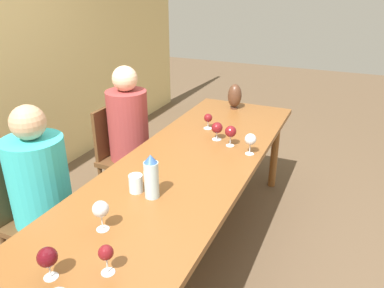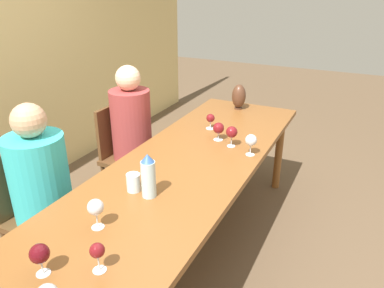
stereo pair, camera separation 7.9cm
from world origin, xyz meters
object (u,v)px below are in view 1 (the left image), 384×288
object	(u,v)px
wine_glass_4	(101,209)
person_far	(130,135)
wine_glass_0	(47,258)
wine_glass_1	(106,253)
wine_glass_2	(217,128)
chair_far	(124,153)
vase	(235,96)
water_bottle	(152,177)
wine_glass_6	(250,140)
water_tumbler	(136,183)
wine_glass_7	(208,118)
chair_near	(37,213)
wine_glass_3	(231,132)
person_near	(43,195)

from	to	relation	value
wine_glass_4	person_far	bearing A→B (deg)	27.61
wine_glass_0	wine_glass_1	distance (m)	0.23
wine_glass_2	chair_far	distance (m)	0.93
vase	chair_far	xyz separation A→B (m)	(-0.75, 0.74, -0.40)
water_bottle	chair_far	xyz separation A→B (m)	(0.90, 0.81, -0.40)
wine_glass_0	wine_glass_6	distance (m)	1.51
water_tumbler	wine_glass_7	xyz separation A→B (m)	(1.07, -0.01, 0.03)
wine_glass_4	wine_glass_1	bearing A→B (deg)	-139.71
wine_glass_4	person_far	xyz separation A→B (m)	(1.25, 0.66, -0.21)
wine_glass_6	chair_near	xyz separation A→B (m)	(-0.85, 1.14, -0.38)
water_tumbler	wine_glass_0	xyz separation A→B (m)	(-0.71, -0.04, 0.05)
wine_glass_0	wine_glass_7	size ratio (longest dim) A/B	1.16
wine_glass_0	wine_glass_1	bearing A→B (deg)	-59.22
wine_glass_7	chair_near	xyz separation A→B (m)	(-1.18, 0.70, -0.36)
wine_glass_4	wine_glass_7	size ratio (longest dim) A/B	1.26
wine_glass_1	wine_glass_3	bearing A→B (deg)	-1.86
chair_near	person_near	world-z (taller)	person_near
person_near	chair_near	bearing A→B (deg)	90.00
water_tumbler	wine_glass_4	bearing A→B (deg)	-173.88
wine_glass_0	person_far	world-z (taller)	person_far
person_far	chair_near	bearing A→B (deg)	175.33
wine_glass_3	chair_far	size ratio (longest dim) A/B	0.17
water_tumbler	wine_glass_3	size ratio (longest dim) A/B	0.68
wine_glass_6	wine_glass_7	xyz separation A→B (m)	(0.33, 0.44, -0.02)
wine_glass_4	person_near	bearing A→B (deg)	68.18
wine_glass_7	person_near	xyz separation A→B (m)	(-1.18, 0.62, -0.20)
wine_glass_2	wine_glass_0	bearing A→B (deg)	176.00
wine_glass_1	wine_glass_4	world-z (taller)	wine_glass_4
water_bottle	chair_far	distance (m)	1.27
wine_glass_1	person_far	bearing A→B (deg)	29.83
water_tumbler	wine_glass_1	xyz separation A→B (m)	(-0.60, -0.23, 0.05)
wine_glass_7	chair_far	xyz separation A→B (m)	(-0.19, 0.70, -0.36)
wine_glass_3	person_far	size ratio (longest dim) A/B	0.12
wine_glass_3	chair_near	world-z (taller)	wine_glass_3
water_bottle	wine_glass_2	world-z (taller)	water_bottle
wine_glass_0	chair_far	bearing A→B (deg)	24.75
wine_glass_3	wine_glass_7	xyz separation A→B (m)	(0.25, 0.27, -0.02)
water_tumbler	vase	bearing A→B (deg)	-1.48
vase	person_far	bearing A→B (deg)	138.89
wine_glass_4	wine_glass_7	world-z (taller)	wine_glass_4
wine_glass_1	chair_far	distance (m)	1.79
vase	wine_glass_3	distance (m)	0.85
vase	wine_glass_2	world-z (taller)	vase
water_tumbler	vase	xyz separation A→B (m)	(1.64, -0.04, 0.07)
vase	wine_glass_7	distance (m)	0.57
wine_glass_2	wine_glass_4	world-z (taller)	wine_glass_4
person_near	person_far	xyz separation A→B (m)	(0.99, 0.00, 0.02)
person_far	person_near	bearing A→B (deg)	-179.90
vase	chair_far	bearing A→B (deg)	135.58
person_near	person_far	distance (m)	0.99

